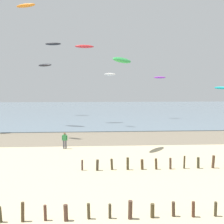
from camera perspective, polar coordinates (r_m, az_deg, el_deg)
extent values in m
cube|color=#7A6D59|center=(33.53, -6.98, -5.60)|extent=(120.00, 8.80, 0.01)
cube|color=slate|center=(72.55, -5.08, 0.46)|extent=(160.00, 70.00, 0.10)
cylinder|color=#3F3A25|center=(14.62, -22.71, -19.47)|extent=(0.18, 0.16, 0.78)
cylinder|color=#463725|center=(14.28, -18.48, -19.52)|extent=(0.18, 0.19, 0.96)
cylinder|color=#4E3127|center=(14.14, -14.03, -20.10)|extent=(0.16, 0.15, 0.77)
cylinder|color=#4C352B|center=(13.91, -9.81, -20.38)|extent=(0.23, 0.23, 0.81)
cylinder|color=#453B28|center=(13.95, -5.00, -20.29)|extent=(0.17, 0.16, 0.79)
cylinder|color=#3E3828|center=(13.95, -0.45, -20.35)|extent=(0.14, 0.17, 0.74)
cylinder|color=#4A3429|center=(13.90, 3.90, -20.05)|extent=(0.22, 0.23, 0.93)
cylinder|color=#473B23|center=(14.19, 8.60, -20.05)|extent=(0.20, 0.20, 0.70)
cylinder|color=#423226|center=(14.46, 12.94, -19.50)|extent=(0.19, 0.18, 0.76)
cylinder|color=#4D3123|center=(14.64, 16.92, -19.19)|extent=(0.18, 0.17, 0.80)
cylinder|color=#3F3826|center=(15.06, 21.18, -18.71)|extent=(0.16, 0.17, 0.75)
cylinder|color=#46322B|center=(21.10, -6.36, -11.17)|extent=(0.15, 0.16, 0.82)
cylinder|color=#3E3729|center=(20.95, -3.14, -11.22)|extent=(0.24, 0.22, 0.86)
cylinder|color=#453C28|center=(21.09, -0.05, -11.06)|extent=(0.22, 0.20, 0.88)
cylinder|color=#403924|center=(21.10, 3.37, -10.91)|extent=(0.20, 0.23, 0.98)
cylinder|color=#4B3A24|center=(21.32, 6.43, -11.02)|extent=(0.24, 0.25, 0.81)
cylinder|color=#473723|center=(21.48, 9.37, -10.85)|extent=(0.22, 0.21, 0.86)
cylinder|color=#4A372B|center=(21.74, 12.32, -10.66)|extent=(0.18, 0.21, 0.89)
cylinder|color=#403725|center=(22.10, 15.14, -10.28)|extent=(0.15, 0.15, 1.01)
cylinder|color=#3F3D29|center=(22.49, 17.88, -10.25)|extent=(0.25, 0.24, 0.90)
cylinder|color=#4E3727|center=(22.93, 20.75, -9.88)|extent=(0.25, 0.24, 1.03)
cylinder|color=#4C4C56|center=(28.28, -10.23, -6.83)|extent=(0.16, 0.16, 0.88)
cylinder|color=#4C4C56|center=(28.25, -9.79, -6.84)|extent=(0.16, 0.16, 0.88)
cube|color=#338C4C|center=(28.12, -10.04, -5.36)|extent=(0.37, 0.23, 0.60)
sphere|color=brown|center=(28.04, -10.05, -4.52)|extent=(0.22, 0.22, 0.22)
cylinder|color=#338C4C|center=(28.16, -10.52, -5.46)|extent=(0.09, 0.09, 0.52)
cylinder|color=#338C4C|center=(28.09, -9.55, -5.47)|extent=(0.09, 0.09, 0.52)
ellipsoid|color=white|center=(42.00, -0.49, 8.03)|extent=(2.04, 1.64, 0.54)
ellipsoid|color=#19B2B7|center=(41.51, 22.32, 4.77)|extent=(1.98, 2.36, 0.49)
ellipsoid|color=red|center=(47.03, -5.89, 13.71)|extent=(3.29, 1.39, 0.61)
ellipsoid|color=green|center=(26.97, 2.16, 10.95)|extent=(2.72, 3.07, 0.81)
ellipsoid|color=black|center=(33.75, -14.09, 9.65)|extent=(2.06, 1.66, 0.44)
ellipsoid|color=purple|center=(53.24, 10.11, 7.26)|extent=(2.39, 0.91, 0.40)
ellipsoid|color=black|center=(59.93, -12.42, 13.97)|extent=(3.52, 1.58, 0.58)
ellipsoid|color=orange|center=(46.11, -17.90, 20.76)|extent=(3.60, 2.51, 0.70)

